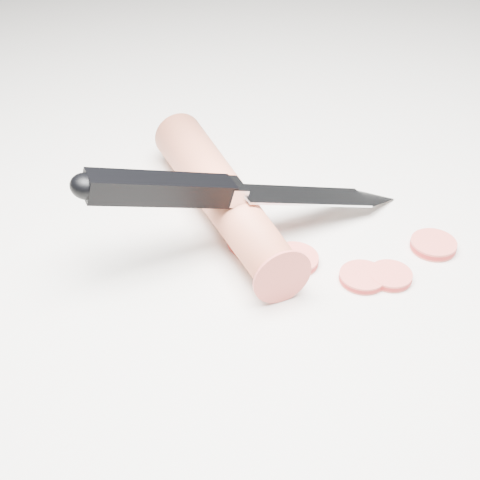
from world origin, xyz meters
TOP-DOWN VIEW (x-y plane):
  - ground at (0.00, 0.00)m, footprint 2.40×2.40m
  - carrot at (-0.02, 0.03)m, footprint 0.09×0.22m
  - carrot_slice_0 at (0.03, -0.10)m, footprint 0.03×0.03m
  - carrot_slice_1 at (-0.01, -0.04)m, footprint 0.04×0.04m
  - carrot_slice_2 at (-0.02, -0.01)m, footprint 0.04×0.04m
  - carrot_slice_3 at (0.02, -0.09)m, footprint 0.03×0.03m
  - carrot_slice_4 at (0.09, -0.09)m, footprint 0.03×0.03m
  - kitchen_knife at (-0.01, 0.00)m, footprint 0.26×0.09m

SIDE VIEW (x-z plane):
  - ground at x=0.00m, z-range 0.00..0.00m
  - carrot_slice_3 at x=0.02m, z-range 0.00..0.01m
  - carrot_slice_0 at x=0.03m, z-range 0.00..0.01m
  - carrot_slice_1 at x=-0.01m, z-range 0.00..0.01m
  - carrot_slice_2 at x=-0.02m, z-range 0.00..0.01m
  - carrot_slice_4 at x=0.09m, z-range 0.00..0.01m
  - carrot at x=-0.02m, z-range 0.00..0.04m
  - kitchen_knife at x=-0.01m, z-range 0.00..0.09m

